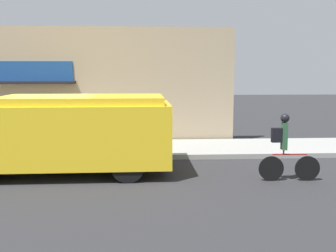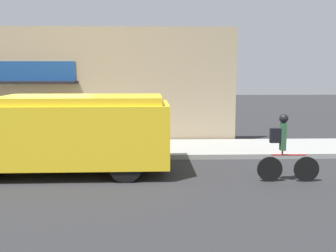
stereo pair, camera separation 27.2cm
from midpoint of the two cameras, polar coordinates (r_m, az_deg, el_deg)
ground_plane at (r=12.70m, az=-17.11°, el=-4.92°), size 70.00×70.00×0.00m
sidewalk at (r=14.05m, az=-15.73°, el=-3.33°), size 28.00×2.87×0.16m
storefront at (r=15.38m, az=-15.06°, el=5.67°), size 12.60×0.89×4.41m
school_bus at (r=10.91m, az=-14.51°, el=-0.95°), size 5.84×2.81×2.10m
cyclist at (r=10.22m, az=15.93°, el=-3.05°), size 1.55×0.22×1.71m
trash_bin at (r=14.54m, az=-17.69°, el=-0.82°), size 0.57×0.57×0.96m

